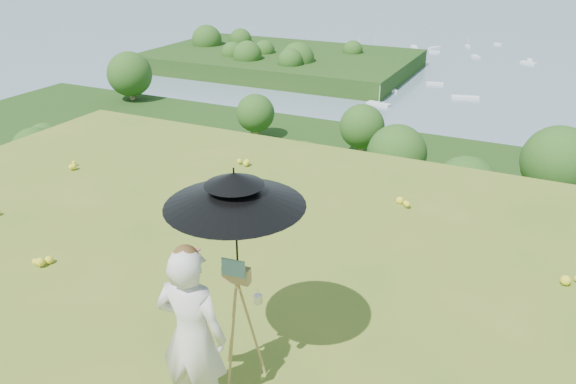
% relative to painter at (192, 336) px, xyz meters
% --- Properties ---
extents(ground, '(14.00, 14.00, 0.00)m').
position_rel_painter_xyz_m(ground, '(-1.02, 0.42, -0.90)').
color(ground, '#537521').
rests_on(ground, ground).
extents(forest_slope, '(140.00, 56.00, 22.00)m').
position_rel_painter_xyz_m(forest_slope, '(-1.02, 35.42, -29.90)').
color(forest_slope, '#183B10').
rests_on(forest_slope, bay_water).
extents(shoreline_tier, '(170.00, 28.00, 8.00)m').
position_rel_painter_xyz_m(shoreline_tier, '(-1.02, 75.42, -36.90)').
color(shoreline_tier, gray).
rests_on(shoreline_tier, bay_water).
extents(bay_water, '(700.00, 700.00, 0.00)m').
position_rel_painter_xyz_m(bay_water, '(-1.02, 240.42, -34.90)').
color(bay_water, slate).
rests_on(bay_water, ground).
extents(peninsula, '(90.00, 60.00, 12.00)m').
position_rel_painter_xyz_m(peninsula, '(-76.02, 155.42, -29.90)').
color(peninsula, '#183B10').
rests_on(peninsula, bay_water).
extents(slope_trees, '(110.00, 50.00, 6.00)m').
position_rel_painter_xyz_m(slope_trees, '(-1.02, 35.42, -15.90)').
color(slope_trees, '#244B16').
rests_on(slope_trees, forest_slope).
extents(harbor_town, '(110.00, 22.00, 5.00)m').
position_rel_painter_xyz_m(harbor_town, '(-1.02, 75.42, -30.40)').
color(harbor_town, white).
rests_on(harbor_town, shoreline_tier).
extents(moored_boats, '(140.00, 140.00, 0.70)m').
position_rel_painter_xyz_m(moored_boats, '(-13.52, 161.42, -34.55)').
color(moored_boats, white).
rests_on(moored_boats, bay_water).
extents(wildflowers, '(10.00, 10.50, 0.12)m').
position_rel_painter_xyz_m(wildflowers, '(-1.02, 0.67, -0.84)').
color(wildflowers, yellow).
rests_on(wildflowers, ground).
extents(painter, '(0.69, 0.49, 1.79)m').
position_rel_painter_xyz_m(painter, '(0.00, 0.00, 0.00)').
color(painter, beige).
rests_on(painter, ground).
extents(field_easel, '(0.59, 0.59, 1.41)m').
position_rel_painter_xyz_m(field_easel, '(0.11, 0.60, -0.19)').
color(field_easel, '#AC8B48').
rests_on(field_easel, ground).
extents(sun_umbrella, '(1.32, 1.32, 1.12)m').
position_rel_painter_xyz_m(sun_umbrella, '(0.11, 0.63, 0.82)').
color(sun_umbrella, black).
rests_on(sun_umbrella, field_easel).
extents(painter_cap, '(0.23, 0.27, 0.10)m').
position_rel_painter_xyz_m(painter_cap, '(0.00, 0.00, 0.84)').
color(painter_cap, '#CE7271').
rests_on(painter_cap, painter).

